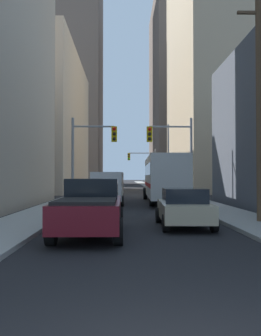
# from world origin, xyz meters

# --- Properties ---
(sidewalk_left) EXTENTS (2.56, 160.00, 0.15)m
(sidewalk_left) POSITION_xyz_m (-4.75, 50.00, 0.07)
(sidewalk_left) COLOR #9E9E99
(sidewalk_left) RESTS_ON ground
(sidewalk_right) EXTENTS (2.56, 160.00, 0.15)m
(sidewalk_right) POSITION_xyz_m (4.75, 50.00, 0.07)
(sidewalk_right) COLOR #9E9E99
(sidewalk_right) RESTS_ON ground
(city_bus) EXTENTS (2.85, 11.57, 3.40)m
(city_bus) POSITION_xyz_m (2.45, 24.18, 1.93)
(city_bus) COLOR silver
(city_bus) RESTS_ON ground
(pickup_truck_maroon) EXTENTS (2.20, 5.40, 1.90)m
(pickup_truck_maroon) POSITION_xyz_m (-1.72, 9.14, 0.93)
(pickup_truck_maroon) COLOR maroon
(pickup_truck_maroon) RESTS_ON ground
(cargo_van_white) EXTENTS (2.16, 5.26, 2.26)m
(cargo_van_white) POSITION_xyz_m (-1.65, 22.41, 1.29)
(cargo_van_white) COLOR white
(cargo_van_white) RESTS_ON ground
(sedan_beige) EXTENTS (1.95, 4.26, 1.52)m
(sedan_beige) POSITION_xyz_m (1.75, 11.00, 0.77)
(sedan_beige) COLOR #C6B793
(sedan_beige) RESTS_ON ground
(sedan_blue) EXTENTS (1.95, 4.25, 1.52)m
(sedan_blue) POSITION_xyz_m (-1.68, 29.81, 0.77)
(sedan_blue) COLOR navy
(sedan_blue) RESTS_ON ground
(traffic_signal_near_left) EXTENTS (3.12, 0.44, 6.00)m
(traffic_signal_near_left) POSITION_xyz_m (-2.77, 21.78, 4.01)
(traffic_signal_near_left) COLOR gray
(traffic_signal_near_left) RESTS_ON ground
(traffic_signal_near_right) EXTENTS (3.16, 0.44, 6.00)m
(traffic_signal_near_right) POSITION_xyz_m (2.75, 21.78, 4.01)
(traffic_signal_near_right) COLOR gray
(traffic_signal_near_right) RESTS_ON ground
(traffic_signal_far_right) EXTENTS (4.12, 0.44, 6.00)m
(traffic_signal_far_right) POSITION_xyz_m (2.30, 50.45, 4.06)
(traffic_signal_far_right) COLOR gray
(traffic_signal_far_right) RESTS_ON ground
(utility_pole_right) EXTENTS (2.20, 0.28, 10.18)m
(utility_pole_right) POSITION_xyz_m (5.01, 11.65, 5.37)
(utility_pole_right) COLOR brown
(utility_pole_right) RESTS_ON ground
(street_lamp_right) EXTENTS (2.02, 0.32, 7.50)m
(street_lamp_right) POSITION_xyz_m (3.87, 35.38, 4.50)
(street_lamp_right) COLOR gray
(street_lamp_right) RESTS_ON ground
(building_left_mid_office) EXTENTS (21.52, 27.23, 18.56)m
(building_left_mid_office) POSITION_xyz_m (-17.52, 47.83, 9.28)
(building_left_mid_office) COLOR #B7A893
(building_left_mid_office) RESTS_ON ground
(building_left_far_tower) EXTENTS (18.48, 19.62, 56.70)m
(building_left_far_tower) POSITION_xyz_m (-15.58, 90.66, 28.35)
(building_left_far_tower) COLOR #66564C
(building_left_far_tower) RESTS_ON ground
(building_right_far_highrise) EXTENTS (25.09, 29.52, 46.63)m
(building_right_far_highrise) POSITION_xyz_m (19.58, 89.04, 23.31)
(building_right_far_highrise) COLOR #66564C
(building_right_far_highrise) RESTS_ON ground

